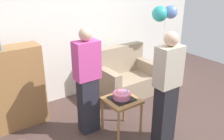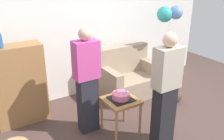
{
  "view_description": "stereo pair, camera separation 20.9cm",
  "coord_description": "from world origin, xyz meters",
  "px_view_note": "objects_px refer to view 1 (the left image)",
  "views": [
    {
      "loc": [
        -2.05,
        -2.1,
        2.32
      ],
      "look_at": [
        -0.09,
        0.71,
        0.95
      ],
      "focal_mm": 39.54,
      "sensor_mm": 36.0,
      "label": 1
    },
    {
      "loc": [
        -1.87,
        -2.21,
        2.32
      ],
      "look_at": [
        -0.09,
        0.71,
        0.95
      ],
      "focal_mm": 39.54,
      "sensor_mm": 36.0,
      "label": 2
    }
  ],
  "objects_px": {
    "birthday_cake": "(122,96)",
    "person_blowing_candles": "(87,82)",
    "side_table": "(122,104)",
    "balloon_bunch": "(164,13)",
    "handbag": "(173,96)",
    "couch": "(125,78)",
    "person_holding_cake": "(167,89)",
    "bookshelf": "(16,87)"
  },
  "relations": [
    {
      "from": "birthday_cake",
      "to": "person_blowing_candles",
      "type": "xyz_separation_m",
      "value": [
        -0.39,
        0.32,
        0.21
      ]
    },
    {
      "from": "birthday_cake",
      "to": "side_table",
      "type": "bearing_deg",
      "value": -118.23
    },
    {
      "from": "person_blowing_candles",
      "to": "balloon_bunch",
      "type": "height_order",
      "value": "balloon_bunch"
    },
    {
      "from": "birthday_cake",
      "to": "handbag",
      "type": "height_order",
      "value": "birthday_cake"
    },
    {
      "from": "couch",
      "to": "handbag",
      "type": "distance_m",
      "value": 0.98
    },
    {
      "from": "person_blowing_candles",
      "to": "person_holding_cake",
      "type": "relative_size",
      "value": 1.0
    },
    {
      "from": "birthday_cake",
      "to": "person_holding_cake",
      "type": "bearing_deg",
      "value": -53.36
    },
    {
      "from": "person_blowing_candles",
      "to": "bookshelf",
      "type": "bearing_deg",
      "value": 140.63
    },
    {
      "from": "couch",
      "to": "person_holding_cake",
      "type": "height_order",
      "value": "person_holding_cake"
    },
    {
      "from": "couch",
      "to": "person_holding_cake",
      "type": "bearing_deg",
      "value": -107.17
    },
    {
      "from": "side_table",
      "to": "birthday_cake",
      "type": "xyz_separation_m",
      "value": [
        0.0,
        0.0,
        0.14
      ]
    },
    {
      "from": "side_table",
      "to": "balloon_bunch",
      "type": "height_order",
      "value": "balloon_bunch"
    },
    {
      "from": "birthday_cake",
      "to": "person_blowing_candles",
      "type": "height_order",
      "value": "person_blowing_candles"
    },
    {
      "from": "person_blowing_candles",
      "to": "handbag",
      "type": "xyz_separation_m",
      "value": [
        1.79,
        -0.1,
        -0.73
      ]
    },
    {
      "from": "birthday_cake",
      "to": "balloon_bunch",
      "type": "height_order",
      "value": "balloon_bunch"
    },
    {
      "from": "side_table",
      "to": "person_blowing_candles",
      "type": "relative_size",
      "value": 0.35
    },
    {
      "from": "side_table",
      "to": "birthday_cake",
      "type": "height_order",
      "value": "birthday_cake"
    },
    {
      "from": "person_holding_cake",
      "to": "handbag",
      "type": "bearing_deg",
      "value": -131.85
    },
    {
      "from": "birthday_cake",
      "to": "balloon_bunch",
      "type": "distance_m",
      "value": 2.06
    },
    {
      "from": "bookshelf",
      "to": "person_holding_cake",
      "type": "distance_m",
      "value": 2.27
    },
    {
      "from": "side_table",
      "to": "person_holding_cake",
      "type": "distance_m",
      "value": 0.73
    },
    {
      "from": "side_table",
      "to": "person_blowing_candles",
      "type": "distance_m",
      "value": 0.61
    },
    {
      "from": "person_blowing_candles",
      "to": "person_holding_cake",
      "type": "height_order",
      "value": "same"
    },
    {
      "from": "balloon_bunch",
      "to": "person_blowing_candles",
      "type": "bearing_deg",
      "value": -165.9
    },
    {
      "from": "couch",
      "to": "handbag",
      "type": "relative_size",
      "value": 3.93
    },
    {
      "from": "side_table",
      "to": "birthday_cake",
      "type": "relative_size",
      "value": 1.78
    },
    {
      "from": "person_blowing_candles",
      "to": "birthday_cake",
      "type": "bearing_deg",
      "value": -35.56
    },
    {
      "from": "person_holding_cake",
      "to": "side_table",
      "type": "bearing_deg",
      "value": -40.73
    },
    {
      "from": "couch",
      "to": "balloon_bunch",
      "type": "xyz_separation_m",
      "value": [
        0.79,
        -0.16,
        1.23
      ]
    },
    {
      "from": "balloon_bunch",
      "to": "person_holding_cake",
      "type": "bearing_deg",
      "value": -133.11
    },
    {
      "from": "side_table",
      "to": "birthday_cake",
      "type": "distance_m",
      "value": 0.14
    },
    {
      "from": "bookshelf",
      "to": "balloon_bunch",
      "type": "distance_m",
      "value": 2.99
    },
    {
      "from": "bookshelf",
      "to": "side_table",
      "type": "distance_m",
      "value": 1.65
    },
    {
      "from": "couch",
      "to": "person_blowing_candles",
      "type": "xyz_separation_m",
      "value": [
        -1.23,
        -0.66,
        0.49
      ]
    },
    {
      "from": "balloon_bunch",
      "to": "side_table",
      "type": "bearing_deg",
      "value": -153.09
    },
    {
      "from": "bookshelf",
      "to": "side_table",
      "type": "relative_size",
      "value": 2.78
    },
    {
      "from": "handbag",
      "to": "balloon_bunch",
      "type": "relative_size",
      "value": 0.16
    },
    {
      "from": "couch",
      "to": "balloon_bunch",
      "type": "bearing_deg",
      "value": -11.23
    },
    {
      "from": "bookshelf",
      "to": "handbag",
      "type": "bearing_deg",
      "value": -18.78
    },
    {
      "from": "bookshelf",
      "to": "handbag",
      "type": "distance_m",
      "value": 2.81
    },
    {
      "from": "couch",
      "to": "side_table",
      "type": "bearing_deg",
      "value": -130.48
    },
    {
      "from": "couch",
      "to": "bookshelf",
      "type": "relative_size",
      "value": 0.7
    }
  ]
}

